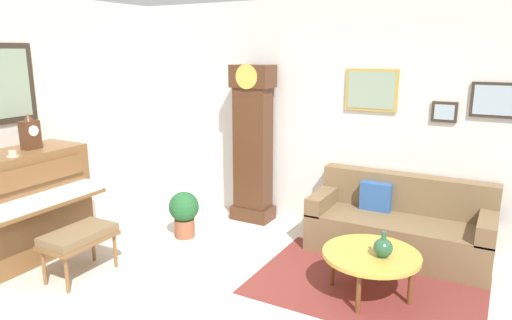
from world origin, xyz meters
name	(u,v)px	position (x,y,z in m)	size (l,w,h in m)	color
ground_plane	(203,313)	(0.00, 0.00, -0.05)	(6.40, 6.00, 0.10)	beige
wall_left	(0,125)	(-2.60, 0.00, 1.41)	(0.13, 4.90, 2.80)	silver
wall_back	(313,115)	(0.02, 2.40, 1.40)	(5.30, 0.13, 2.80)	silver
area_rug	(366,285)	(1.15, 1.08, 0.00)	(2.10, 1.50, 0.01)	maroon
piano	(18,207)	(-2.23, -0.15, 0.60)	(0.87, 1.44, 1.18)	brown
piano_bench	(79,237)	(-1.40, -0.10, 0.41)	(0.42, 0.70, 0.48)	brown
grandfather_clock	(253,148)	(-0.68, 2.12, 0.96)	(0.52, 0.34, 2.03)	#4C2B19
couch	(399,226)	(1.24, 1.99, 0.31)	(1.90, 0.80, 0.84)	brown
coffee_table	(371,256)	(1.21, 0.93, 0.38)	(0.88, 0.88, 0.41)	gold
mantel_clock	(30,133)	(-2.23, 0.08, 1.35)	(0.13, 0.18, 0.38)	#4C2B19
teacup	(13,154)	(-2.07, -0.24, 1.20)	(0.12, 0.12, 0.06)	beige
green_jug	(383,248)	(1.32, 0.90, 0.50)	(0.17, 0.17, 0.24)	#234C33
potted_plant	(184,211)	(-1.11, 1.19, 0.32)	(0.36, 0.36, 0.56)	#935138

